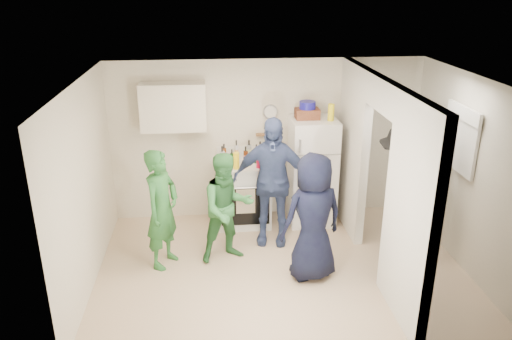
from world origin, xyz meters
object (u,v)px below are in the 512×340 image
at_px(wicker_basket, 307,114).
at_px(blue_bowl, 308,105).
at_px(person_green_left, 162,209).
at_px(person_nook, 401,193).
at_px(yellow_cup_stack_top, 331,112).
at_px(person_denim, 271,181).
at_px(stove, 244,193).
at_px(person_green_center, 227,208).
at_px(fridge, 312,172).
at_px(person_navy, 313,218).

height_order(wicker_basket, blue_bowl, blue_bowl).
xyz_separation_m(person_green_left, person_nook, (3.16, -0.07, 0.12)).
distance_m(yellow_cup_stack_top, person_green_left, 2.78).
xyz_separation_m(blue_bowl, person_green_left, (-2.10, -1.13, -1.06)).
relative_size(wicker_basket, person_denim, 0.19).
bearing_deg(stove, blue_bowl, 1.20).
distance_m(stove, person_denim, 0.84).
bearing_deg(person_green_center, blue_bowl, 24.20).
relative_size(blue_bowl, person_denim, 0.13).
height_order(blue_bowl, yellow_cup_stack_top, blue_bowl).
relative_size(stove, person_green_left, 0.61).
bearing_deg(wicker_basket, yellow_cup_stack_top, -25.11).
height_order(person_green_left, person_green_center, person_green_left).
relative_size(fridge, person_navy, 1.00).
bearing_deg(person_navy, person_green_left, -30.28).
xyz_separation_m(fridge, yellow_cup_stack_top, (0.22, -0.10, 0.95)).
xyz_separation_m(fridge, wicker_basket, (-0.10, 0.05, 0.90)).
distance_m(blue_bowl, person_nook, 1.86).
xyz_separation_m(yellow_cup_stack_top, person_green_left, (-2.42, -0.98, -0.98)).
bearing_deg(person_navy, wicker_basket, -113.49).
xyz_separation_m(stove, fridge, (1.05, -0.03, 0.33)).
distance_m(blue_bowl, yellow_cup_stack_top, 0.36).
height_order(person_green_center, person_denim, person_denim).
height_order(stove, person_denim, person_denim).
bearing_deg(person_nook, stove, -94.29).
height_order(yellow_cup_stack_top, person_green_left, yellow_cup_stack_top).
distance_m(person_green_center, person_nook, 2.32).
relative_size(blue_bowl, person_nook, 0.13).
relative_size(stove, person_navy, 0.60).
distance_m(person_green_left, person_green_center, 0.85).
bearing_deg(person_denim, stove, 131.20).
height_order(wicker_basket, person_denim, person_denim).
xyz_separation_m(stove, yellow_cup_stack_top, (1.27, -0.13, 1.29)).
xyz_separation_m(blue_bowl, person_nook, (1.06, -1.20, -0.93)).
height_order(stove, person_nook, person_nook).
bearing_deg(yellow_cup_stack_top, wicker_basket, 154.89).
height_order(blue_bowl, person_nook, blue_bowl).
xyz_separation_m(fridge, person_nook, (0.96, -1.15, 0.10)).
xyz_separation_m(person_green_center, person_nook, (2.31, -0.12, 0.17)).
bearing_deg(yellow_cup_stack_top, person_navy, -109.97).
distance_m(yellow_cup_stack_top, person_denim, 1.35).
bearing_deg(stove, yellow_cup_stack_top, -5.83).
xyz_separation_m(yellow_cup_stack_top, person_denim, (-0.93, -0.49, -0.85)).
relative_size(yellow_cup_stack_top, person_navy, 0.15).
bearing_deg(blue_bowl, person_navy, -97.45).
relative_size(blue_bowl, person_navy, 0.14).
bearing_deg(wicker_basket, blue_bowl, 0.00).
distance_m(stove, yellow_cup_stack_top, 1.82).
relative_size(wicker_basket, person_nook, 0.19).
xyz_separation_m(fridge, blue_bowl, (-0.10, 0.05, 1.03)).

